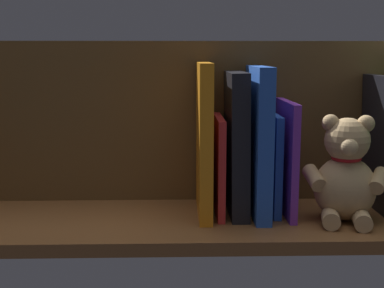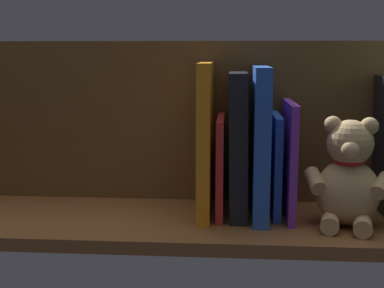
% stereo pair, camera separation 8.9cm
% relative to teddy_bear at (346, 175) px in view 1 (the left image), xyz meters
% --- Properties ---
extents(ground_plane, '(1.07, 0.27, 0.02)m').
position_rel_teddy_bear_xyz_m(ground_plane, '(0.26, -0.03, -0.09)').
color(ground_plane, brown).
extents(shelf_back_panel, '(1.07, 0.02, 0.31)m').
position_rel_teddy_bear_xyz_m(shelf_back_panel, '(0.26, -0.14, 0.07)').
color(shelf_back_panel, brown).
rests_on(shelf_back_panel, ground_plane).
extents(book_2, '(0.02, 0.12, 0.25)m').
position_rel_teddy_bear_xyz_m(book_2, '(-0.08, -0.07, 0.04)').
color(book_2, black).
rests_on(book_2, ground_plane).
extents(teddy_bear, '(0.14, 0.13, 0.18)m').
position_rel_teddy_bear_xyz_m(teddy_bear, '(0.00, 0.00, 0.00)').
color(teddy_bear, tan).
rests_on(teddy_bear, ground_plane).
extents(book_3, '(0.01, 0.16, 0.20)m').
position_rel_teddy_bear_xyz_m(book_3, '(0.09, -0.05, 0.02)').
color(book_3, purple).
rests_on(book_3, ground_plane).
extents(book_4, '(0.01, 0.13, 0.18)m').
position_rel_teddy_bear_xyz_m(book_4, '(0.11, -0.06, 0.01)').
color(book_4, blue).
rests_on(book_4, ground_plane).
extents(book_5, '(0.03, 0.17, 0.26)m').
position_rel_teddy_bear_xyz_m(book_5, '(0.14, -0.04, 0.05)').
color(book_5, blue).
rests_on(book_5, ground_plane).
extents(book_6, '(0.03, 0.15, 0.25)m').
position_rel_teddy_bear_xyz_m(book_6, '(0.18, -0.05, 0.05)').
color(book_6, black).
rests_on(book_6, ground_plane).
extents(book_7, '(0.01, 0.15, 0.17)m').
position_rel_teddy_bear_xyz_m(book_7, '(0.21, -0.05, 0.01)').
color(book_7, red).
rests_on(book_7, ground_plane).
extents(book_8, '(0.02, 0.16, 0.27)m').
position_rel_teddy_bear_xyz_m(book_8, '(0.24, -0.05, 0.05)').
color(book_8, orange).
rests_on(book_8, ground_plane).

